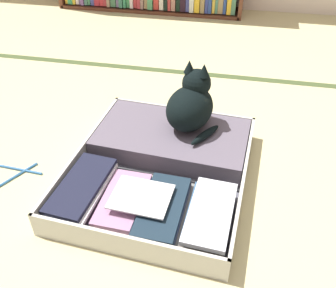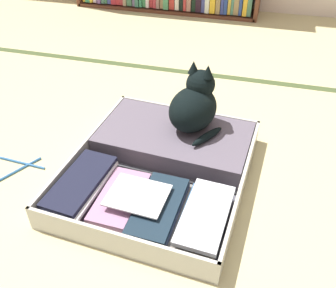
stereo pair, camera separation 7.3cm
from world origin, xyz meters
name	(u,v)px [view 2 (the right image)]	position (x,y,z in m)	size (l,w,h in m)	color
ground_plane	(111,214)	(0.00, 0.00, 0.00)	(10.00, 10.00, 0.00)	#C0B681
tatami_border	(184,72)	(0.00, 1.17, 0.00)	(4.80, 0.05, 0.00)	#3E4D29
open_suitcase	(163,164)	(0.12, 0.27, 0.05)	(0.72, 0.82, 0.11)	beige
black_cat	(195,105)	(0.20, 0.48, 0.21)	(0.26, 0.30, 0.28)	black
clothes_hanger	(0,164)	(-0.55, 0.13, 0.00)	(0.39, 0.21, 0.01)	#2A5F94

